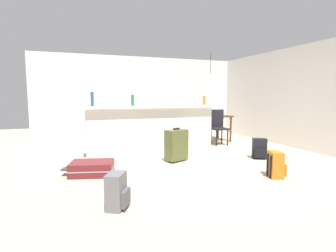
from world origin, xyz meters
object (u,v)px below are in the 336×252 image
(dining_chair_near_partition, at_px, (218,125))
(pendant_lamp, at_px, (210,76))
(dining_table, at_px, (210,119))
(suitcase_upright_olive, at_px, (176,145))
(backpack_grey, at_px, (117,192))
(backpack_orange, at_px, (276,165))
(backpack_black, at_px, (259,149))
(dining_chair_far_side, at_px, (204,121))
(bottle_white, at_px, (170,100))
(bottle_green, at_px, (133,100))
(suitcase_flat_maroon, at_px, (92,168))
(bottle_blue, at_px, (92,99))
(grocery_bag, at_px, (185,100))
(bottle_amber, at_px, (204,100))

(dining_chair_near_partition, xyz_separation_m, pendant_lamp, (0.04, 0.55, 1.33))
(dining_table, bearing_deg, suitcase_upright_olive, -133.59)
(dining_table, distance_m, backpack_grey, 4.93)
(suitcase_upright_olive, bearing_deg, backpack_orange, -53.90)
(backpack_black, bearing_deg, dining_chair_far_side, 86.58)
(backpack_black, bearing_deg, bottle_white, 147.32)
(bottle_green, height_order, dining_chair_far_side, bottle_green)
(pendant_lamp, bearing_deg, dining_table, 24.06)
(bottle_green, xyz_separation_m, suitcase_flat_maroon, (-0.92, -1.00, -1.10))
(dining_chair_far_side, bearing_deg, bottle_blue, -153.57)
(pendant_lamp, bearing_deg, bottle_green, -153.86)
(backpack_black, bearing_deg, grocery_bag, 138.18)
(suitcase_flat_maroon, bearing_deg, grocery_bag, 26.16)
(dining_chair_far_side, relative_size, backpack_orange, 2.21)
(bottle_amber, height_order, backpack_orange, bottle_amber)
(dining_chair_near_partition, bearing_deg, bottle_blue, -168.87)
(bottle_green, bearing_deg, backpack_orange, -49.59)
(dining_table, xyz_separation_m, dining_chair_far_side, (0.08, 0.50, -0.13))
(dining_table, height_order, dining_chair_near_partition, dining_chair_near_partition)
(backpack_black, bearing_deg, bottle_green, 156.92)
(bottle_white, height_order, grocery_bag, bottle_white)
(dining_table, bearing_deg, backpack_black, -92.05)
(bottle_white, xyz_separation_m, pendant_lamp, (1.68, 1.23, 0.64))
(bottle_green, relative_size, backpack_black, 0.56)
(dining_chair_far_side, xyz_separation_m, backpack_black, (-0.17, -2.76, -0.31))
(dining_chair_far_side, distance_m, backpack_black, 2.78)
(dining_chair_near_partition, height_order, suitcase_upright_olive, dining_chair_near_partition)
(grocery_bag, relative_size, dining_table, 0.24)
(bottle_amber, xyz_separation_m, grocery_bag, (-0.49, -0.02, 0.01))
(bottle_green, bearing_deg, suitcase_upright_olive, -41.22)
(grocery_bag, bearing_deg, pendant_lamp, 42.32)
(bottle_blue, height_order, dining_chair_near_partition, bottle_blue)
(bottle_white, bearing_deg, dining_table, 36.20)
(grocery_bag, bearing_deg, suitcase_upright_olive, -125.04)
(bottle_amber, bearing_deg, pendant_lamp, 55.46)
(bottle_amber, relative_size, dining_table, 0.19)
(bottle_white, xyz_separation_m, bottle_amber, (0.89, 0.07, -0.01))
(bottle_green, xyz_separation_m, grocery_bag, (1.21, 0.05, -0.01))
(dining_chair_near_partition, bearing_deg, suitcase_flat_maroon, -153.62)
(suitcase_upright_olive, bearing_deg, dining_chair_near_partition, 37.29)
(dining_chair_near_partition, height_order, pendant_lamp, pendant_lamp)
(grocery_bag, distance_m, backpack_grey, 3.33)
(bottle_green, distance_m, backpack_black, 2.82)
(bottle_blue, height_order, backpack_grey, bottle_blue)
(dining_chair_far_side, relative_size, backpack_black, 2.21)
(backpack_grey, bearing_deg, grocery_bag, 52.06)
(grocery_bag, bearing_deg, dining_chair_near_partition, 26.76)
(dining_chair_near_partition, bearing_deg, grocery_bag, -153.24)
(dining_table, relative_size, pendant_lamp, 1.42)
(backpack_orange, xyz_separation_m, backpack_grey, (-2.57, -0.30, 0.00))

